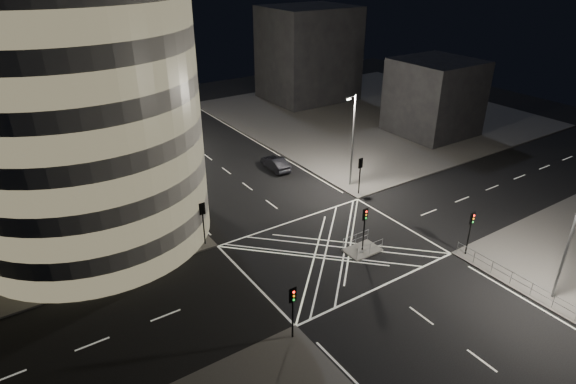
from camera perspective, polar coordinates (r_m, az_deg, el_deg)
ground at (r=41.77m, az=5.34°, el=-6.86°), size 120.00×120.00×0.00m
sidewalk_far_right at (r=77.82m, az=9.80°, el=9.13°), size 42.00×42.00×0.15m
central_island at (r=41.92m, az=8.79°, el=-6.83°), size 3.00×2.00×0.15m
building_right_far at (r=83.86m, az=2.41°, el=16.08°), size 14.00×12.00×15.00m
building_right_near at (r=69.94m, az=16.92°, el=10.73°), size 10.00×10.00×10.00m
building_far_end at (r=87.84m, az=-21.91°, el=15.66°), size 18.00×8.00×18.00m
tree_a at (r=41.87m, az=-13.62°, el=-0.05°), size 3.77×3.77×6.73m
tree_b at (r=47.07m, az=-16.28°, el=2.76°), size 5.02×5.02×7.51m
tree_c at (r=52.50m, az=-18.39°, el=4.82°), size 4.02×4.02×6.83m
tree_d at (r=57.72m, az=-20.27°, el=7.47°), size 4.61×4.61×8.13m
tree_e at (r=63.78m, az=-21.47°, el=7.53°), size 4.55×4.55×6.54m
traffic_signal_fl at (r=41.38m, az=-10.07°, el=-2.81°), size 0.55×0.22×4.00m
traffic_signal_nl at (r=31.38m, az=0.56°, el=-13.08°), size 0.55×0.22×4.00m
traffic_signal_fr at (r=50.01m, az=8.55°, el=2.68°), size 0.55×0.22×4.00m
traffic_signal_nr at (r=42.12m, az=20.85°, el=-3.73°), size 0.55×0.22×4.00m
traffic_signal_island at (r=40.44m, az=9.06°, el=-3.47°), size 0.55×0.22×4.00m
street_lamp_left_near at (r=44.42m, az=-13.87°, el=2.71°), size 1.25×0.25×10.00m
street_lamp_left_far at (r=60.76m, az=-20.04°, el=8.35°), size 1.25×0.25×10.00m
street_lamp_right_far at (r=50.94m, az=7.65°, el=6.38°), size 1.25×0.25×10.00m
street_lamp_right_near at (r=38.47m, az=30.50°, el=-4.35°), size 1.25×0.25×10.00m
railing_near_right at (r=40.64m, az=25.90°, el=-9.69°), size 0.06×11.70×1.10m
railing_island_south at (r=41.04m, az=9.68°, el=-6.66°), size 2.80×0.06×1.10m
railing_island_north at (r=42.13m, az=8.03°, el=-5.57°), size 2.80×0.06×1.10m
sedan at (r=56.34m, az=-1.49°, el=3.41°), size 1.88×4.74×1.54m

